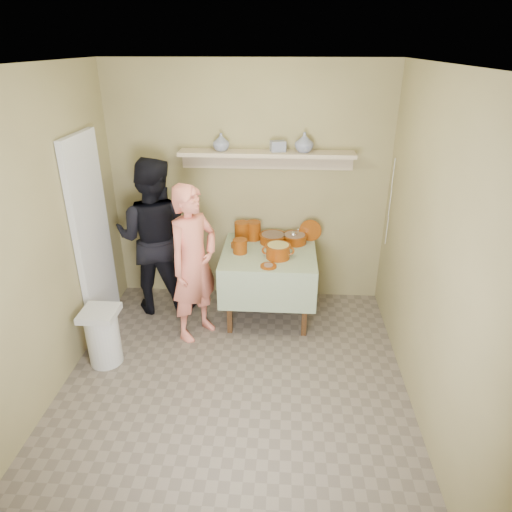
# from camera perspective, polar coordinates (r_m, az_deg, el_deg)

# --- Properties ---
(ground) EXTENTS (3.50, 3.50, 0.00)m
(ground) POSITION_cam_1_polar(r_m,az_deg,el_deg) (4.10, -2.91, -16.65)
(ground) COLOR #6E6156
(ground) RESTS_ON ground
(tile_panel) EXTENTS (0.06, 0.70, 2.00)m
(tile_panel) POSITION_cam_1_polar(r_m,az_deg,el_deg) (4.72, -19.74, 2.13)
(tile_panel) COLOR silver
(tile_panel) RESTS_ON ground
(plate_stack_a) EXTENTS (0.16, 0.16, 0.21)m
(plate_stack_a) POSITION_cam_1_polar(r_m,az_deg,el_deg) (4.96, -1.77, 3.10)
(plate_stack_a) COLOR #6D2801
(plate_stack_a) RESTS_ON serving_table
(plate_stack_b) EXTENTS (0.17, 0.17, 0.20)m
(plate_stack_b) POSITION_cam_1_polar(r_m,az_deg,el_deg) (4.99, -0.36, 3.20)
(plate_stack_b) COLOR #6D2801
(plate_stack_b) RESTS_ON serving_table
(bowl_stack) EXTENTS (0.15, 0.15, 0.15)m
(bowl_stack) POSITION_cam_1_polar(r_m,az_deg,el_deg) (4.67, -2.02, 1.23)
(bowl_stack) COLOR #6D2801
(bowl_stack) RESTS_ON serving_table
(empty_bowl) EXTENTS (0.15, 0.15, 0.04)m
(empty_bowl) POSITION_cam_1_polar(r_m,az_deg,el_deg) (4.83, -2.27, 1.40)
(empty_bowl) COLOR #6D2801
(empty_bowl) RESTS_ON serving_table
(propped_lid) EXTENTS (0.24, 0.06, 0.24)m
(propped_lid) POSITION_cam_1_polar(r_m,az_deg,el_deg) (4.98, 6.81, 3.19)
(propped_lid) COLOR #6D2801
(propped_lid) RESTS_ON serving_table
(vase_right) EXTENTS (0.23, 0.23, 0.20)m
(vase_right) POSITION_cam_1_polar(r_m,az_deg,el_deg) (4.73, 6.05, 13.94)
(vase_right) COLOR navy
(vase_right) RESTS_ON wall_shelf
(vase_left) EXTENTS (0.23, 0.23, 0.18)m
(vase_left) POSITION_cam_1_polar(r_m,az_deg,el_deg) (4.79, -4.39, 14.02)
(vase_left) COLOR navy
(vase_left) RESTS_ON wall_shelf
(ceramic_box) EXTENTS (0.17, 0.14, 0.11)m
(ceramic_box) POSITION_cam_1_polar(r_m,az_deg,el_deg) (4.76, 2.74, 13.55)
(ceramic_box) COLOR navy
(ceramic_box) RESTS_ON wall_shelf
(person_cook) EXTENTS (0.64, 0.69, 1.58)m
(person_cook) POSITION_cam_1_polar(r_m,az_deg,el_deg) (4.44, -7.78, -0.98)
(person_cook) COLOR #EB7965
(person_cook) RESTS_ON ground
(person_helper) EXTENTS (0.86, 0.69, 1.71)m
(person_helper) POSITION_cam_1_polar(r_m,az_deg,el_deg) (4.96, -12.63, 2.32)
(person_helper) COLOR black
(person_helper) RESTS_ON ground
(room_shell) EXTENTS (3.04, 3.54, 2.62)m
(room_shell) POSITION_cam_1_polar(r_m,az_deg,el_deg) (3.25, -3.53, 4.99)
(room_shell) COLOR #988C5D
(room_shell) RESTS_ON ground
(serving_table) EXTENTS (0.97, 0.97, 0.76)m
(serving_table) POSITION_cam_1_polar(r_m,az_deg,el_deg) (4.79, 1.61, -0.67)
(serving_table) COLOR #4C2D16
(serving_table) RESTS_ON ground
(cazuela_meat_a) EXTENTS (0.30, 0.30, 0.10)m
(cazuela_meat_a) POSITION_cam_1_polar(r_m,az_deg,el_deg) (4.92, 2.14, 2.31)
(cazuela_meat_a) COLOR #6E2402
(cazuela_meat_a) RESTS_ON serving_table
(cazuela_meat_b) EXTENTS (0.28, 0.28, 0.10)m
(cazuela_meat_b) POSITION_cam_1_polar(r_m,az_deg,el_deg) (4.93, 4.83, 2.28)
(cazuela_meat_b) COLOR #6E2402
(cazuela_meat_b) RESTS_ON serving_table
(ladle) EXTENTS (0.08, 0.26, 0.19)m
(ladle) POSITION_cam_1_polar(r_m,az_deg,el_deg) (4.88, 4.73, 2.69)
(ladle) COLOR silver
(ladle) RESTS_ON cazuela_meat_b
(cazuela_rice) EXTENTS (0.33, 0.25, 0.14)m
(cazuela_rice) POSITION_cam_1_polar(r_m,az_deg,el_deg) (4.56, 2.77, 0.74)
(cazuela_rice) COLOR #6E2402
(cazuela_rice) RESTS_ON serving_table
(front_plate) EXTENTS (0.16, 0.16, 0.03)m
(front_plate) POSITION_cam_1_polar(r_m,az_deg,el_deg) (4.40, 1.57, -1.25)
(front_plate) COLOR #6D2801
(front_plate) RESTS_ON serving_table
(wall_shelf) EXTENTS (1.80, 0.25, 0.21)m
(wall_shelf) POSITION_cam_1_polar(r_m,az_deg,el_deg) (4.80, 1.34, 12.46)
(wall_shelf) COLOR #C3AD90
(wall_shelf) RESTS_ON room_shell
(trash_bin) EXTENTS (0.32, 0.32, 0.56)m
(trash_bin) POSITION_cam_1_polar(r_m,az_deg,el_deg) (4.48, -18.57, -9.47)
(trash_bin) COLOR silver
(trash_bin) RESTS_ON ground
(electrical_cord) EXTENTS (0.01, 0.05, 0.90)m
(electrical_cord) POSITION_cam_1_polar(r_m,az_deg,el_deg) (4.86, 16.41, 6.43)
(electrical_cord) COLOR silver
(electrical_cord) RESTS_ON wall_shelf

